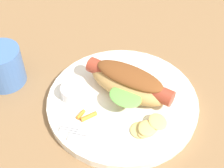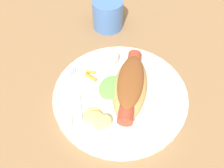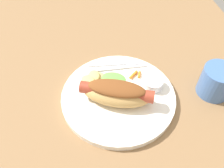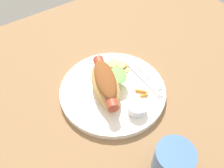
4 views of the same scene
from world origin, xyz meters
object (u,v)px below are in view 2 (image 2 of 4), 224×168
at_px(hot_dog, 130,85).
at_px(sauce_ramekin, 108,59).
at_px(carrot_garnish, 91,75).
at_px(plate, 120,95).
at_px(chips_pile, 95,118).
at_px(fork, 77,92).
at_px(knife, 68,98).
at_px(drinking_cup, 108,14).

xyz_separation_m(hot_dog, sauce_ramekin, (-0.03, 0.10, -0.02)).
bearing_deg(carrot_garnish, sauce_ramekin, 37.87).
distance_m(sauce_ramekin, carrot_garnish, 0.06).
relative_size(plate, sauce_ramekin, 5.93).
height_order(chips_pile, carrot_garnish, chips_pile).
relative_size(fork, carrot_garnish, 4.02).
bearing_deg(knife, fork, -51.58).
xyz_separation_m(hot_dog, fork, (-0.11, 0.02, -0.03)).
relative_size(hot_dog, chips_pile, 2.33).
distance_m(sauce_ramekin, knife, 0.13).
bearing_deg(knife, sauce_ramekin, -44.74).
distance_m(plate, knife, 0.11).
bearing_deg(sauce_ramekin, chips_pile, -109.38).
bearing_deg(drinking_cup, carrot_garnish, -111.17).
bearing_deg(chips_pile, knife, 127.71).
height_order(knife, carrot_garnish, carrot_garnish).
height_order(hot_dog, sauce_ramekin, hot_dog).
distance_m(hot_dog, knife, 0.13).
height_order(fork, carrot_garnish, carrot_garnish).
relative_size(plate, knife, 2.06).
relative_size(knife, drinking_cup, 1.69).
bearing_deg(fork, knife, 125.23).
bearing_deg(plate, drinking_cup, 85.81).
bearing_deg(plate, sauce_ramekin, 96.36).
bearing_deg(hot_dog, knife, 104.50).
distance_m(plate, sauce_ramekin, 0.09).
relative_size(hot_dog, drinking_cup, 2.13).
xyz_separation_m(plate, carrot_garnish, (-0.05, 0.06, 0.01)).
distance_m(knife, drinking_cup, 0.26).
bearing_deg(carrot_garnish, drinking_cup, 68.83).
xyz_separation_m(sauce_ramekin, fork, (-0.08, -0.07, -0.01)).
bearing_deg(plate, knife, 176.85).
bearing_deg(chips_pile, fork, 111.20).
relative_size(sauce_ramekin, chips_pile, 0.65).
bearing_deg(knife, plate, -88.69).
xyz_separation_m(plate, hot_dog, (0.02, -0.01, 0.04)).
xyz_separation_m(knife, drinking_cup, (0.12, 0.23, 0.02)).
relative_size(chips_pile, carrot_garnish, 2.05).
relative_size(knife, chips_pile, 1.86).
height_order(hot_dog, chips_pile, hot_dog).
bearing_deg(knife, hot_dog, -91.23).
height_order(knife, chips_pile, chips_pile).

